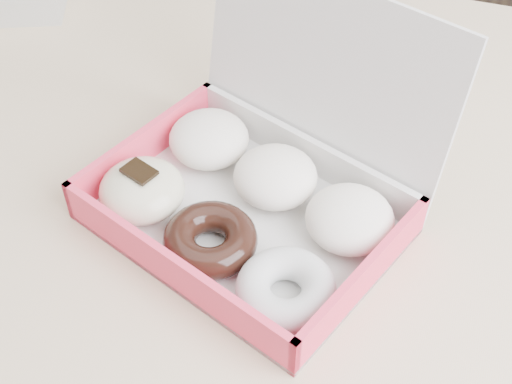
% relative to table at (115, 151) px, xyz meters
% --- Properties ---
extents(table, '(1.20, 0.80, 0.75)m').
position_rel_table_xyz_m(table, '(0.00, 0.00, 0.00)').
color(table, '#D4B48C').
rests_on(table, ground).
extents(donut_box, '(0.38, 0.36, 0.22)m').
position_rel_table_xyz_m(donut_box, '(0.24, -0.12, 0.11)').
color(donut_box, silver).
rests_on(donut_box, table).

